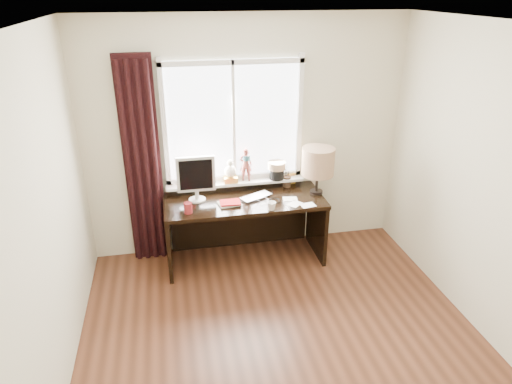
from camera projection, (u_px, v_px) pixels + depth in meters
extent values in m
cube|color=brown|center=(292.00, 364.00, 3.73)|extent=(3.50, 4.00, 0.00)
cube|color=white|center=(306.00, 29.00, 2.66)|extent=(3.50, 4.00, 0.00)
cube|color=beige|center=(247.00, 139.00, 4.98)|extent=(3.50, 0.00, 2.60)
cube|color=beige|center=(31.00, 251.00, 2.88)|extent=(0.00, 4.00, 2.60)
imported|color=silver|center=(256.00, 197.00, 4.88)|extent=(0.41, 0.36, 0.03)
imported|color=white|center=(271.00, 206.00, 4.61)|extent=(0.12, 0.12, 0.09)
cylinder|color=maroon|center=(188.00, 208.00, 4.55)|extent=(0.08, 0.08, 0.11)
cube|color=white|center=(233.00, 122.00, 4.86)|extent=(1.40, 0.02, 1.30)
cube|color=silver|center=(235.00, 177.00, 5.09)|extent=(1.50, 0.05, 0.05)
cube|color=silver|center=(232.00, 62.00, 4.57)|extent=(1.50, 0.05, 0.05)
cube|color=silver|center=(164.00, 127.00, 4.70)|extent=(0.05, 0.05, 1.40)
cube|color=silver|center=(299.00, 119.00, 4.96)|extent=(0.05, 0.05, 1.40)
cube|color=silver|center=(234.00, 123.00, 4.83)|extent=(0.03, 0.05, 1.30)
cube|color=silver|center=(236.00, 182.00, 5.07)|extent=(1.52, 0.18, 0.03)
cylinder|color=#630609|center=(191.00, 174.00, 4.89)|extent=(0.15, 0.15, 0.28)
cube|color=gold|center=(231.00, 179.00, 5.02)|extent=(0.15, 0.12, 0.06)
sphere|color=beige|center=(230.00, 171.00, 4.98)|extent=(0.13, 0.13, 0.13)
sphere|color=beige|center=(230.00, 163.00, 4.94)|extent=(0.07, 0.07, 0.07)
imported|color=brown|center=(246.00, 164.00, 5.00)|extent=(0.16, 0.12, 0.38)
cylinder|color=#1E4C51|center=(247.00, 158.00, 4.95)|extent=(0.10, 0.10, 0.05)
cylinder|color=black|center=(277.00, 174.00, 5.09)|extent=(0.16, 0.16, 0.12)
cylinder|color=#8C6B4C|center=(277.00, 165.00, 5.05)|extent=(0.20, 0.20, 0.08)
cube|color=black|center=(143.00, 164.00, 4.78)|extent=(0.38, 0.05, 2.25)
cylinder|color=black|center=(129.00, 168.00, 4.73)|extent=(0.06, 0.06, 2.20)
cylinder|color=black|center=(138.00, 167.00, 4.75)|extent=(0.06, 0.06, 2.20)
cylinder|color=black|center=(147.00, 167.00, 4.77)|extent=(0.06, 0.06, 2.20)
cylinder|color=black|center=(155.00, 166.00, 4.78)|extent=(0.06, 0.06, 2.20)
cube|color=black|center=(244.00, 201.00, 4.87)|extent=(1.70, 0.70, 0.04)
cube|color=black|center=(169.00, 239.00, 4.88)|extent=(0.04, 0.64, 0.71)
cube|color=black|center=(317.00, 224.00, 5.17)|extent=(0.04, 0.64, 0.71)
cube|color=black|center=(240.00, 218.00, 5.32)|extent=(1.60, 0.03, 0.71)
cylinder|color=beige|center=(197.00, 199.00, 4.84)|extent=(0.18, 0.18, 0.01)
cylinder|color=beige|center=(197.00, 195.00, 4.81)|extent=(0.04, 0.04, 0.10)
cube|color=beige|center=(196.00, 174.00, 4.71)|extent=(0.40, 0.04, 0.38)
cube|color=black|center=(196.00, 175.00, 4.69)|extent=(0.34, 0.01, 0.32)
cube|color=beige|center=(229.00, 204.00, 4.74)|extent=(0.24, 0.19, 0.02)
cube|color=#8E0708|center=(230.00, 202.00, 4.73)|extent=(0.21, 0.15, 0.01)
cylinder|color=black|center=(287.00, 181.00, 5.15)|extent=(0.09, 0.09, 0.12)
cylinder|color=black|center=(286.00, 177.00, 5.13)|extent=(0.01, 0.01, 0.22)
cylinder|color=black|center=(288.00, 179.00, 5.13)|extent=(0.01, 0.01, 0.19)
cylinder|color=black|center=(287.00, 176.00, 5.13)|extent=(0.01, 0.01, 0.25)
cylinder|color=black|center=(288.00, 179.00, 5.15)|extent=(0.01, 0.01, 0.17)
cube|color=gold|center=(291.00, 179.00, 5.21)|extent=(0.10, 0.04, 0.13)
cube|color=#996633|center=(292.00, 179.00, 5.20)|extent=(0.07, 0.02, 0.10)
cylinder|color=black|center=(316.00, 192.00, 5.00)|extent=(0.14, 0.14, 0.03)
cylinder|color=black|center=(317.00, 181.00, 4.94)|extent=(0.03, 0.03, 0.22)
cylinder|color=tan|center=(318.00, 162.00, 4.85)|extent=(0.35, 0.35, 0.30)
cube|color=white|center=(308.00, 205.00, 4.73)|extent=(0.17, 0.13, 0.00)
cube|color=white|center=(290.00, 199.00, 4.86)|extent=(0.16, 0.13, 0.00)
cube|color=white|center=(295.00, 204.00, 4.75)|extent=(0.18, 0.18, 0.00)
torus|color=black|center=(274.00, 201.00, 4.81)|extent=(0.18, 0.18, 0.01)
torus|color=black|center=(268.00, 192.00, 5.02)|extent=(0.13, 0.13, 0.01)
torus|color=black|center=(265.00, 195.00, 4.95)|extent=(0.12, 0.12, 0.01)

